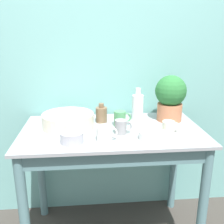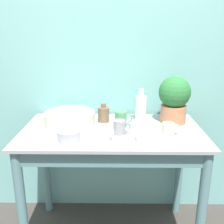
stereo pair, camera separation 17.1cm
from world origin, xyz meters
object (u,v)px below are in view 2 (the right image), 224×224
object	(u,v)px
mug_white	(101,133)
bowl_small_steel	(69,136)
bowl_small_enamel_white	(149,137)
bottle_tall	(141,107)
potted_plant	(174,98)
bowl_wash_large	(70,119)
bottle_short	(104,114)
mug_cream	(169,129)
mug_grey	(120,127)
mug_green	(121,119)

from	to	relation	value
mug_white	bowl_small_steel	bearing A→B (deg)	-178.02
bowl_small_enamel_white	bottle_tall	bearing A→B (deg)	92.70
potted_plant	bottle_tall	xyz separation A→B (m)	(-0.23, 0.04, -0.08)
bowl_wash_large	bowl_small_steel	world-z (taller)	bowl_wash_large
potted_plant	bottle_short	xyz separation A→B (m)	(-0.50, 0.01, -0.12)
mug_cream	bowl_small_enamel_white	size ratio (longest dim) A/B	0.70
mug_grey	bowl_small_steel	size ratio (longest dim) A/B	0.80
potted_plant	bottle_tall	distance (m)	0.25
bowl_small_steel	bowl_small_enamel_white	bearing A→B (deg)	0.15
bowl_wash_large	mug_grey	world-z (taller)	bowl_wash_large
mug_white	bowl_wash_large	bearing A→B (deg)	132.06
bowl_wash_large	mug_grey	distance (m)	0.38
potted_plant	bowl_wash_large	world-z (taller)	potted_plant
mug_grey	bowl_small_steel	world-z (taller)	mug_grey
bottle_tall	mug_green	xyz separation A→B (m)	(-0.15, -0.13, -0.05)
potted_plant	bowl_small_enamel_white	world-z (taller)	potted_plant
potted_plant	bowl_small_steel	bearing A→B (deg)	-153.65
bottle_tall	mug_green	world-z (taller)	bottle_tall
mug_white	bottle_tall	bearing A→B (deg)	54.60
bottle_tall	mug_white	world-z (taller)	bottle_tall
bottle_short	mug_green	bearing A→B (deg)	-35.82
mug_white	mug_grey	bearing A→B (deg)	42.49
bottle_short	mug_green	distance (m)	0.15
mug_white	mug_cream	size ratio (longest dim) A/B	1.13
mug_green	bowl_small_enamel_white	world-z (taller)	mug_green
bottle_short	bowl_small_enamel_white	size ratio (longest dim) A/B	0.87
bowl_wash_large	mug_grey	size ratio (longest dim) A/B	3.15
bowl_wash_large	bowl_small_enamel_white	bearing A→B (deg)	-26.83
bottle_short	bottle_tall	bearing A→B (deg)	8.12
bottle_tall	mug_grey	size ratio (longest dim) A/B	2.12
potted_plant	bowl_small_enamel_white	bearing A→B (deg)	-121.61
bottle_tall	bowl_small_enamel_white	bearing A→B (deg)	-87.30
bowl_small_steel	bowl_small_enamel_white	xyz separation A→B (m)	(0.48, 0.00, -0.01)
mug_green	bowl_small_steel	size ratio (longest dim) A/B	0.87
bowl_wash_large	potted_plant	bearing A→B (deg)	6.08
mug_grey	bowl_small_steel	distance (m)	0.32
potted_plant	mug_white	distance (m)	0.61
bowl_wash_large	mug_white	size ratio (longest dim) A/B	2.78
bowl_wash_large	mug_green	size ratio (longest dim) A/B	2.90
bottle_tall	mug_cream	world-z (taller)	bottle_tall
mug_white	bowl_small_steel	xyz separation A→B (m)	(-0.19, -0.01, -0.01)
bowl_wash_large	bottle_tall	world-z (taller)	bottle_tall
bowl_wash_large	mug_white	bearing A→B (deg)	-47.94
bowl_wash_large	mug_cream	world-z (taller)	bowl_wash_large
bottle_tall	bowl_small_steel	bearing A→B (deg)	-140.16
mug_white	bowl_small_enamel_white	world-z (taller)	mug_white
bowl_wash_large	mug_grey	xyz separation A→B (m)	(0.34, -0.15, -0.00)
potted_plant	mug_cream	xyz separation A→B (m)	(-0.08, -0.24, -0.14)
bowl_small_steel	bowl_wash_large	bearing A→B (deg)	98.46
mug_white	bowl_small_steel	world-z (taller)	mug_white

